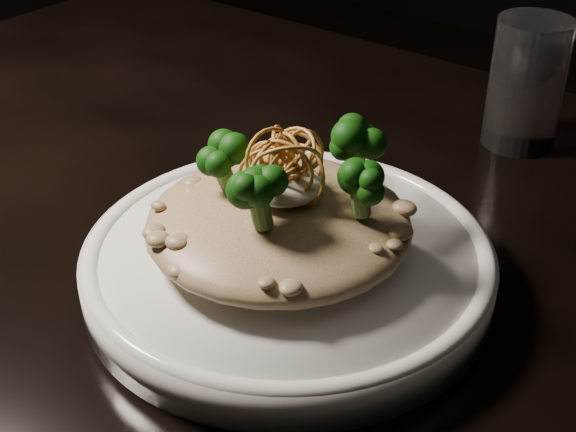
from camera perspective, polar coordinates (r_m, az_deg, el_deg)
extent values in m
cube|color=black|center=(0.64, -3.49, -1.89)|extent=(1.10, 0.80, 0.04)
cylinder|color=black|center=(1.33, -9.40, -1.68)|extent=(0.05, 0.05, 0.71)
cylinder|color=white|center=(0.56, 0.00, -3.52)|extent=(0.28, 0.28, 0.03)
ellipsoid|color=brown|center=(0.54, -0.67, -0.49)|extent=(0.18, 0.18, 0.04)
ellipsoid|color=silver|center=(0.53, -0.28, 2.25)|extent=(0.05, 0.05, 0.01)
cylinder|color=white|center=(0.75, 16.60, 9.02)|extent=(0.07, 0.07, 0.12)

